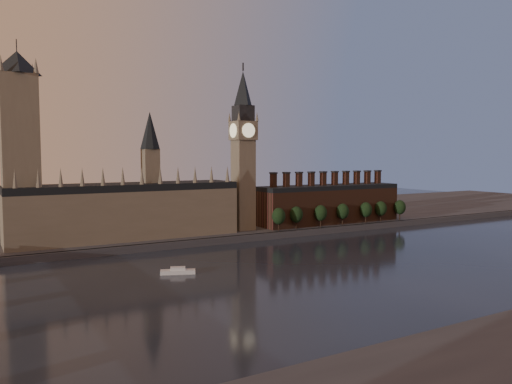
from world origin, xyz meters
The scene contains 14 objects.
ground centered at (0.00, 0.00, 0.00)m, with size 900.00×900.00×0.00m, color black.
north_bank centered at (0.00, 178.04, 2.00)m, with size 900.00×182.00×4.00m.
palace_of_westminster centered at (-64.41, 114.91, 21.63)m, with size 130.00×30.30×74.00m.
victoria_tower centered at (-120.00, 115.00, 59.09)m, with size 24.00×24.00×108.00m.
big_ben centered at (10.00, 110.00, 56.83)m, with size 15.00×15.00×107.00m.
chimney_block centered at (80.00, 110.00, 17.82)m, with size 110.00×25.00×37.00m.
embankment_tree_0 centered at (27.06, 94.00, 13.47)m, with size 8.60×8.60×14.88m.
embankment_tree_1 centered at (41.72, 95.41, 13.47)m, with size 8.60×8.60×14.88m.
embankment_tree_2 centered at (61.11, 94.66, 13.47)m, with size 8.60×8.60×14.88m.
embankment_tree_3 centered at (80.46, 94.96, 13.47)m, with size 8.60×8.60×14.88m.
embankment_tree_4 centered at (101.53, 94.65, 13.47)m, with size 8.60×8.60×14.88m.
embankment_tree_5 centered at (116.40, 95.12, 13.47)m, with size 8.60×8.60×14.88m.
embankment_tree_6 centered at (134.87, 94.31, 13.47)m, with size 8.60×8.60×14.88m.
river_boat centered at (-65.12, 32.76, 1.17)m, with size 15.80×9.79×3.06m.
Camera 1 is at (-143.99, -172.71, 52.55)m, focal length 35.00 mm.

